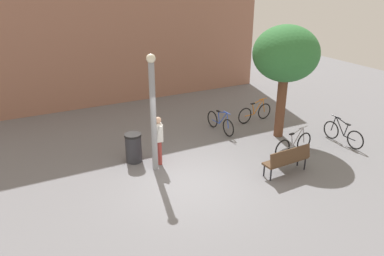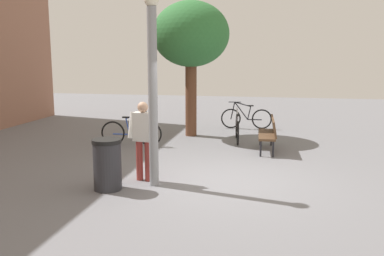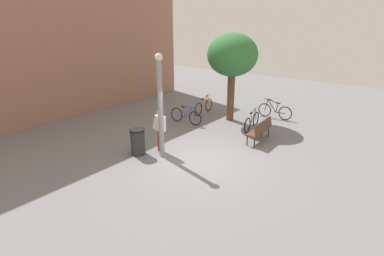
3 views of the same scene
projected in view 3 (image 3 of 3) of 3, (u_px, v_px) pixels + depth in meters
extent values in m
plane|color=slate|center=(201.00, 160.00, 11.26)|extent=(36.00, 36.00, 0.00)
cube|color=#9E6B56|center=(50.00, 36.00, 15.40)|extent=(16.41, 2.00, 8.13)
cylinder|color=gray|center=(161.00, 111.00, 11.02)|extent=(0.19, 0.19, 3.53)
sphere|color=#F2EACC|center=(159.00, 57.00, 10.39)|extent=(0.28, 0.28, 0.28)
cylinder|color=#9E3833|center=(163.00, 142.00, 11.77)|extent=(0.14, 0.14, 0.85)
cylinder|color=#9E3833|center=(159.00, 140.00, 11.91)|extent=(0.14, 0.14, 0.85)
cube|color=white|center=(160.00, 123.00, 11.60)|extent=(0.27, 0.43, 0.60)
sphere|color=tan|center=(160.00, 113.00, 11.46)|extent=(0.22, 0.22, 0.22)
cylinder|color=white|center=(163.00, 124.00, 11.38)|extent=(0.24, 0.12, 0.55)
cylinder|color=white|center=(155.00, 121.00, 11.72)|extent=(0.24, 0.12, 0.55)
cube|color=#513823|center=(259.00, 131.00, 12.86)|extent=(1.62, 0.51, 0.06)
cube|color=#513823|center=(263.00, 126.00, 12.67)|extent=(1.60, 0.19, 0.44)
cylinder|color=black|center=(247.00, 141.00, 12.48)|extent=(0.05, 0.05, 0.42)
cylinder|color=black|center=(262.00, 131.00, 13.58)|extent=(0.05, 0.05, 0.42)
cylinder|color=black|center=(254.00, 142.00, 12.30)|extent=(0.05, 0.05, 0.42)
cylinder|color=black|center=(268.00, 132.00, 13.40)|extent=(0.05, 0.05, 0.42)
cylinder|color=brown|center=(231.00, 97.00, 15.35)|extent=(0.36, 0.36, 2.41)
ellipsoid|color=#327539|center=(232.00, 55.00, 14.67)|extent=(2.43, 2.43, 2.06)
torus|color=black|center=(209.00, 105.00, 17.14)|extent=(0.71, 0.11, 0.71)
torus|color=black|center=(198.00, 109.00, 16.28)|extent=(0.71, 0.11, 0.71)
cylinder|color=orange|center=(206.00, 101.00, 16.76)|extent=(0.50, 0.08, 0.64)
cylinder|color=orange|center=(205.00, 97.00, 16.64)|extent=(0.58, 0.08, 0.18)
cylinder|color=orange|center=(203.00, 104.00, 16.56)|extent=(0.14, 0.05, 0.48)
cylinder|color=orange|center=(201.00, 109.00, 16.48)|extent=(0.50, 0.08, 0.04)
cylinder|color=orange|center=(208.00, 100.00, 17.00)|extent=(0.17, 0.05, 0.63)
cube|color=black|center=(202.00, 99.00, 16.43)|extent=(0.21, 0.10, 0.04)
cylinder|color=orange|center=(208.00, 95.00, 16.84)|extent=(0.44, 0.07, 0.03)
torus|color=black|center=(256.00, 119.00, 14.70)|extent=(0.71, 0.13, 0.71)
torus|color=black|center=(247.00, 125.00, 13.82)|extent=(0.71, 0.13, 0.71)
cylinder|color=#ADADB7|center=(254.00, 115.00, 14.31)|extent=(0.50, 0.10, 0.64)
cylinder|color=#ADADB7|center=(254.00, 111.00, 14.19)|extent=(0.58, 0.10, 0.18)
cylinder|color=#ADADB7|center=(251.00, 118.00, 14.11)|extent=(0.14, 0.05, 0.48)
cylinder|color=#ADADB7|center=(249.00, 124.00, 14.03)|extent=(0.50, 0.10, 0.04)
cylinder|color=#ADADB7|center=(256.00, 114.00, 14.55)|extent=(0.17, 0.06, 0.63)
cube|color=black|center=(251.00, 113.00, 13.98)|extent=(0.21, 0.10, 0.04)
cylinder|color=#ADADB7|center=(256.00, 108.00, 14.40)|extent=(0.44, 0.08, 0.03)
torus|color=black|center=(265.00, 110.00, 16.19)|extent=(0.08, 0.71, 0.71)
torus|color=black|center=(285.00, 113.00, 15.59)|extent=(0.08, 0.71, 0.71)
cylinder|color=black|center=(272.00, 106.00, 15.89)|extent=(0.06, 0.50, 0.64)
cylinder|color=black|center=(273.00, 101.00, 15.79)|extent=(0.06, 0.58, 0.18)
cylinder|color=black|center=(277.00, 108.00, 15.76)|extent=(0.04, 0.14, 0.48)
cylinder|color=black|center=(280.00, 113.00, 15.73)|extent=(0.06, 0.50, 0.04)
cylinder|color=black|center=(266.00, 105.00, 16.06)|extent=(0.04, 0.17, 0.63)
cube|color=black|center=(278.00, 103.00, 15.65)|extent=(0.09, 0.20, 0.04)
cylinder|color=black|center=(268.00, 99.00, 15.92)|extent=(0.05, 0.44, 0.03)
torus|color=black|center=(195.00, 118.00, 14.80)|extent=(0.10, 0.71, 0.71)
torus|color=black|center=(177.00, 115.00, 15.38)|extent=(0.10, 0.71, 0.71)
cylinder|color=blue|center=(189.00, 111.00, 14.90)|extent=(0.07, 0.50, 0.64)
cylinder|color=blue|center=(188.00, 107.00, 14.85)|extent=(0.08, 0.58, 0.18)
cylinder|color=blue|center=(184.00, 112.00, 15.07)|extent=(0.05, 0.14, 0.48)
cylinder|color=blue|center=(181.00, 116.00, 15.26)|extent=(0.07, 0.50, 0.04)
cylinder|color=blue|center=(194.00, 112.00, 14.74)|extent=(0.05, 0.17, 0.63)
cube|color=black|center=(183.00, 107.00, 15.01)|extent=(0.10, 0.21, 0.04)
cylinder|color=blue|center=(193.00, 106.00, 14.67)|extent=(0.06, 0.44, 0.03)
cylinder|color=#2D2D33|center=(138.00, 143.00, 11.59)|extent=(0.55, 0.55, 0.93)
cylinder|color=black|center=(137.00, 130.00, 11.42)|extent=(0.57, 0.57, 0.08)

